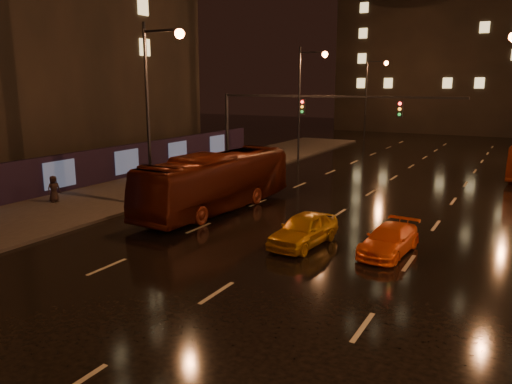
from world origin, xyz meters
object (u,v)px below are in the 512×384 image
Objects in this scene: pedestrian_c at (54,189)px; taxi_near at (304,229)px; bus_red at (217,182)px; taxi_far at (389,240)px.

taxi_near is at bearing -74.59° from pedestrian_c.
bus_red is 7.35× the size of pedestrian_c.
taxi_far is 2.58× the size of pedestrian_c.
bus_red is 2.85× the size of taxi_far.
taxi_far is at bearing 16.87° from taxi_near.
pedestrian_c is at bearing -174.37° from taxi_near.
bus_red is at bearing -52.95° from pedestrian_c.
taxi_near is 1.04× the size of taxi_far.
taxi_near is at bearing -163.19° from taxi_far.
taxi_near reaches higher than taxi_far.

